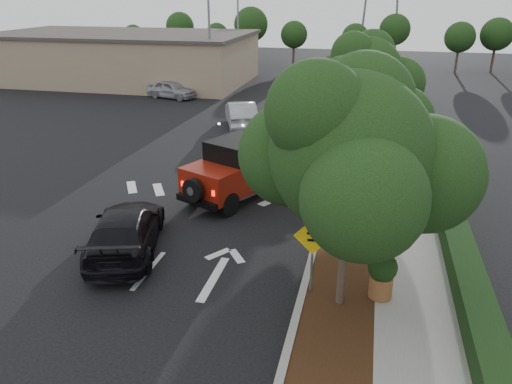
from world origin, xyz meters
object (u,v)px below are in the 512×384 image
(silver_suv_ahead, at_px, (307,148))
(black_suv_oncoming, at_px, (126,230))
(red_jeep, at_px, (238,168))
(speed_hump_sign, at_px, (313,246))

(silver_suv_ahead, distance_m, black_suv_oncoming, 10.46)
(silver_suv_ahead, bearing_deg, black_suv_oncoming, -126.08)
(red_jeep, height_order, black_suv_oncoming, red_jeep)
(silver_suv_ahead, bearing_deg, red_jeep, -126.84)
(red_jeep, distance_m, speed_hump_sign, 7.28)
(silver_suv_ahead, xyz_separation_m, black_suv_oncoming, (-4.36, -9.50, -0.11))
(red_jeep, height_order, speed_hump_sign, red_jeep)
(silver_suv_ahead, height_order, speed_hump_sign, speed_hump_sign)
(silver_suv_ahead, relative_size, black_suv_oncoming, 1.20)
(red_jeep, bearing_deg, black_suv_oncoming, -89.37)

